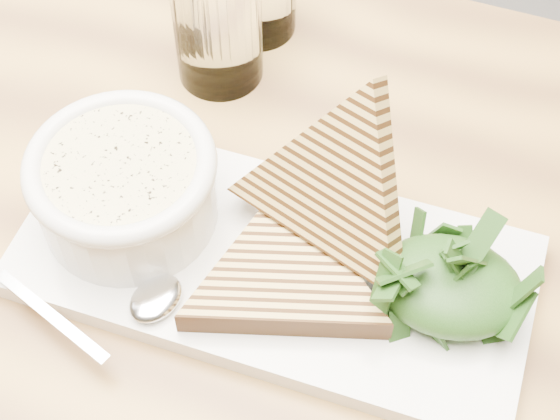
% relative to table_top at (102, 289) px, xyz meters
% --- Properties ---
extents(table_top, '(1.21, 0.87, 0.04)m').
position_rel_table_top_xyz_m(table_top, '(0.00, 0.00, 0.00)').
color(table_top, '#AE7F3C').
rests_on(table_top, ground).
extents(platter, '(0.38, 0.19, 0.02)m').
position_rel_table_top_xyz_m(platter, '(0.12, 0.03, 0.03)').
color(platter, white).
rests_on(platter, table_top).
extents(soup_bowl, '(0.13, 0.13, 0.05)m').
position_rel_table_top_xyz_m(soup_bowl, '(0.01, 0.05, 0.06)').
color(soup_bowl, white).
rests_on(soup_bowl, platter).
extents(soup, '(0.11, 0.11, 0.01)m').
position_rel_table_top_xyz_m(soup, '(0.01, 0.05, 0.09)').
color(soup, beige).
rests_on(soup, soup_bowl).
extents(bowl_rim, '(0.13, 0.13, 0.01)m').
position_rel_table_top_xyz_m(bowl_rim, '(0.01, 0.05, 0.09)').
color(bowl_rim, white).
rests_on(bowl_rim, soup_bowl).
extents(sandwich_flat, '(0.20, 0.20, 0.02)m').
position_rel_table_top_xyz_m(sandwich_flat, '(0.14, 0.02, 0.05)').
color(sandwich_flat, tan).
rests_on(sandwich_flat, platter).
extents(sandwich_lean, '(0.22, 0.21, 0.19)m').
position_rel_table_top_xyz_m(sandwich_lean, '(0.16, 0.07, 0.09)').
color(sandwich_lean, tan).
rests_on(sandwich_lean, sandwich_flat).
extents(salad_base, '(0.10, 0.08, 0.04)m').
position_rel_table_top_xyz_m(salad_base, '(0.24, 0.03, 0.06)').
color(salad_base, black).
rests_on(salad_base, platter).
extents(arugula_pile, '(0.11, 0.10, 0.05)m').
position_rel_table_top_xyz_m(arugula_pile, '(0.24, 0.03, 0.06)').
color(arugula_pile, '#3B6525').
rests_on(arugula_pile, platter).
extents(spoon_bowl, '(0.05, 0.05, 0.01)m').
position_rel_table_top_xyz_m(spoon_bowl, '(0.05, -0.02, 0.04)').
color(spoon_bowl, silver).
rests_on(spoon_bowl, platter).
extents(spoon_handle, '(0.10, 0.05, 0.00)m').
position_rel_table_top_xyz_m(spoon_handle, '(-0.01, -0.05, 0.04)').
color(spoon_handle, silver).
rests_on(spoon_handle, platter).
extents(glass_far, '(0.07, 0.07, 0.11)m').
position_rel_table_top_xyz_m(glass_far, '(0.03, 0.22, 0.08)').
color(glass_far, white).
rests_on(glass_far, table_top).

